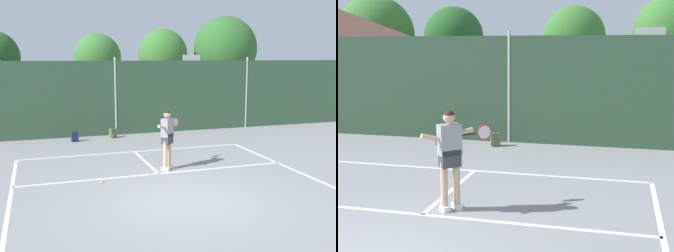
% 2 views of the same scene
% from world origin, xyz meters
% --- Properties ---
extents(ground_plane, '(120.00, 120.00, 0.00)m').
position_xyz_m(ground_plane, '(0.00, 0.00, 0.00)').
color(ground_plane, gray).
extents(court_markings, '(8.30, 11.10, 0.01)m').
position_xyz_m(court_markings, '(0.00, 0.65, 0.00)').
color(court_markings, white).
rests_on(court_markings, ground).
extents(chainlink_fence, '(26.09, 0.09, 3.43)m').
position_xyz_m(chainlink_fence, '(0.00, 9.00, 1.64)').
color(chainlink_fence, '#2D4C33').
rests_on(chainlink_fence, ground).
extents(basketball_hoop, '(0.90, 0.67, 3.55)m').
position_xyz_m(basketball_hoop, '(4.16, 10.48, 2.31)').
color(basketball_hoop, yellow).
rests_on(basketball_hoop, ground).
extents(treeline_backdrop, '(25.83, 4.38, 6.48)m').
position_xyz_m(treeline_backdrop, '(0.92, 19.71, 3.71)').
color(treeline_backdrop, brown).
rests_on(treeline_backdrop, ground).
extents(tennis_player, '(1.02, 1.09, 1.85)m').
position_xyz_m(tennis_player, '(0.41, 2.86, 1.11)').
color(tennis_player, silver).
rests_on(tennis_player, ground).
extents(tennis_ball, '(0.07, 0.07, 0.07)m').
position_xyz_m(tennis_ball, '(-1.76, 2.08, 0.03)').
color(tennis_ball, '#CCE033').
rests_on(tennis_ball, ground).
extents(backpack_navy, '(0.31, 0.28, 0.46)m').
position_xyz_m(backpack_navy, '(-1.92, 8.07, 0.19)').
color(backpack_navy, navy).
rests_on(backpack_navy, ground).
extents(backpack_olive, '(0.33, 0.32, 0.46)m').
position_xyz_m(backpack_olive, '(-0.27, 8.35, 0.19)').
color(backpack_olive, '#566038').
rests_on(backpack_olive, ground).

